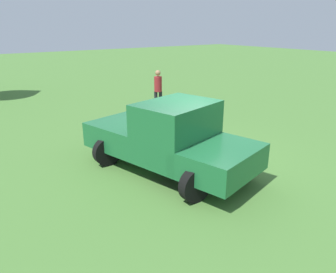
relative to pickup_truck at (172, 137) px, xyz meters
The scene contains 3 objects.
ground_plane 1.32m from the pickup_truck, 12.51° to the left, with size 80.00×80.00×0.00m, color #477533.
pickup_truck is the anchor object (origin of this frame).
person_bystander 6.07m from the pickup_truck, 59.05° to the left, with size 0.44×0.44×1.72m.
Camera 1 is at (-5.29, -6.12, 3.49)m, focal length 34.34 mm.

